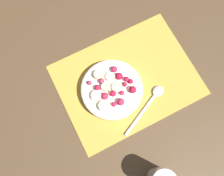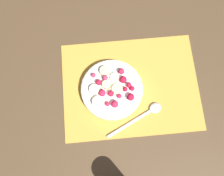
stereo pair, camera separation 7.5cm
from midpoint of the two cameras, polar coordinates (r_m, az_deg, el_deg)
name	(u,v)px [view 2 (the right image)]	position (r m, az deg, el deg)	size (l,w,h in m)	color
ground_plane	(130,86)	(0.80, 6.88, -0.11)	(3.00, 3.00, 0.00)	#4C3823
placemat	(131,86)	(0.79, 6.91, -0.05)	(0.43, 0.32, 0.01)	gold
fruit_bowl	(112,89)	(0.76, 2.73, -0.85)	(0.19, 0.19, 0.05)	white
spoon	(146,114)	(0.78, 10.46, -6.36)	(0.18, 0.10, 0.01)	#B2B2B7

